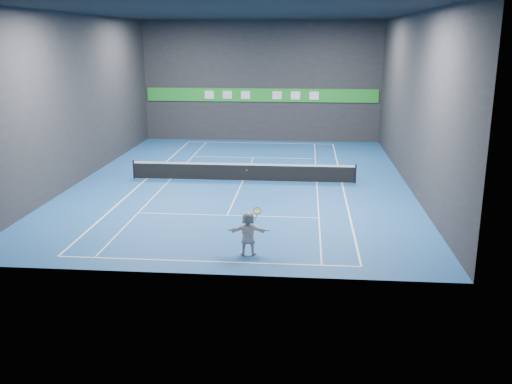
# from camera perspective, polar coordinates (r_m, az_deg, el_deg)

# --- Properties ---
(ground) EXTENTS (26.00, 26.00, 0.00)m
(ground) POSITION_cam_1_polar(r_m,az_deg,el_deg) (31.81, -1.32, 1.11)
(ground) COLOR #1A4D91
(ground) RESTS_ON ground
(ceiling) EXTENTS (26.00, 26.00, 0.00)m
(ceiling) POSITION_cam_1_polar(r_m,az_deg,el_deg) (30.88, -1.43, 17.53)
(ceiling) COLOR black
(ceiling) RESTS_ON ground
(wall_back) EXTENTS (18.00, 0.10, 9.00)m
(wall_back) POSITION_cam_1_polar(r_m,az_deg,el_deg) (43.92, 0.54, 10.97)
(wall_back) COLOR #262628
(wall_back) RESTS_ON ground
(wall_front) EXTENTS (18.00, 0.10, 9.00)m
(wall_front) POSITION_cam_1_polar(r_m,az_deg,el_deg) (18.28, -5.92, 4.91)
(wall_front) COLOR #262628
(wall_front) RESTS_ON ground
(wall_left) EXTENTS (0.10, 26.00, 9.00)m
(wall_left) POSITION_cam_1_polar(r_m,az_deg,el_deg) (33.25, -17.18, 8.94)
(wall_left) COLOR #262628
(wall_left) RESTS_ON ground
(wall_right) EXTENTS (0.10, 26.00, 9.00)m
(wall_right) POSITION_cam_1_polar(r_m,az_deg,el_deg) (31.33, 15.41, 8.73)
(wall_right) COLOR #262628
(wall_right) RESTS_ON ground
(baseline_near) EXTENTS (10.98, 0.08, 0.01)m
(baseline_near) POSITION_cam_1_polar(r_m,az_deg,el_deg) (20.60, -5.00, -6.93)
(baseline_near) COLOR white
(baseline_near) RESTS_ON ground
(baseline_far) EXTENTS (10.98, 0.08, 0.01)m
(baseline_far) POSITION_cam_1_polar(r_m,az_deg,el_deg) (43.39, 0.41, 4.93)
(baseline_far) COLOR white
(baseline_far) RESTS_ON ground
(sideline_doubles_left) EXTENTS (0.08, 23.78, 0.01)m
(sideline_doubles_left) POSITION_cam_1_polar(r_m,az_deg,el_deg) (32.86, -10.89, 1.31)
(sideline_doubles_left) COLOR white
(sideline_doubles_left) RESTS_ON ground
(sideline_doubles_right) EXTENTS (0.08, 23.78, 0.01)m
(sideline_doubles_right) POSITION_cam_1_polar(r_m,az_deg,el_deg) (31.69, 8.59, 0.89)
(sideline_doubles_right) COLOR white
(sideline_doubles_right) RESTS_ON ground
(sideline_singles_left) EXTENTS (0.06, 23.78, 0.01)m
(sideline_singles_left) POSITION_cam_1_polar(r_m,az_deg,el_deg) (32.51, -8.54, 1.26)
(sideline_singles_left) COLOR white
(sideline_singles_left) RESTS_ON ground
(sideline_singles_right) EXTENTS (0.06, 23.78, 0.01)m
(sideline_singles_right) POSITION_cam_1_polar(r_m,az_deg,el_deg) (31.63, 6.10, 0.95)
(sideline_singles_right) COLOR white
(sideline_singles_right) RESTS_ON ground
(service_line_near) EXTENTS (8.23, 0.06, 0.01)m
(service_line_near) POSITION_cam_1_polar(r_m,az_deg,el_deg) (25.70, -2.90, -2.34)
(service_line_near) COLOR white
(service_line_near) RESTS_ON ground
(service_line_far) EXTENTS (8.23, 0.06, 0.01)m
(service_line_far) POSITION_cam_1_polar(r_m,az_deg,el_deg) (38.02, -0.26, 3.46)
(service_line_far) COLOR white
(service_line_far) RESTS_ON ground
(center_service_line) EXTENTS (0.06, 12.80, 0.01)m
(center_service_line) POSITION_cam_1_polar(r_m,az_deg,el_deg) (31.81, -1.32, 1.12)
(center_service_line) COLOR white
(center_service_line) RESTS_ON ground
(player) EXTENTS (1.56, 0.57, 1.66)m
(player) POSITION_cam_1_polar(r_m,az_deg,el_deg) (20.88, -0.79, -4.13)
(player) COLOR silver
(player) RESTS_ON ground
(tennis_ball) EXTENTS (0.07, 0.07, 0.07)m
(tennis_ball) POSITION_cam_1_polar(r_m,az_deg,el_deg) (20.44, -0.95, 2.19)
(tennis_ball) COLOR #E3F729
(tennis_ball) RESTS_ON player
(tennis_net) EXTENTS (12.50, 0.10, 1.07)m
(tennis_net) POSITION_cam_1_polar(r_m,az_deg,el_deg) (31.68, -1.33, 2.06)
(tennis_net) COLOR black
(tennis_net) RESTS_ON ground
(sponsor_banner) EXTENTS (17.64, 0.11, 1.00)m
(sponsor_banner) POSITION_cam_1_polar(r_m,az_deg,el_deg) (43.94, 0.53, 9.66)
(sponsor_banner) COLOR green
(sponsor_banner) RESTS_ON wall_back
(tennis_racket) EXTENTS (0.43, 0.36, 0.57)m
(tennis_racket) POSITION_cam_1_polar(r_m,az_deg,el_deg) (20.64, 0.10, -2.00)
(tennis_racket) COLOR red
(tennis_racket) RESTS_ON player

